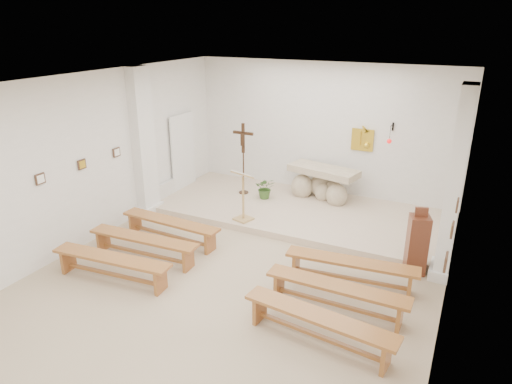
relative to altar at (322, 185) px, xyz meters
The scene contains 29 objects.
ground 4.44m from the altar, 93.14° to the right, with size 7.00×10.00×0.00m, color tan.
wall_left 5.91m from the altar, 130.27° to the right, with size 0.02×10.00×3.50m, color white.
wall_right 5.61m from the altar, 53.60° to the right, with size 0.02×10.00×3.50m, color white.
wall_back 1.40m from the altar, 112.45° to the left, with size 7.00×0.02×3.50m, color white.
ceiling 5.33m from the altar, 93.14° to the right, with size 7.00×10.00×0.02m, color silver.
sanctuary_platform 1.03m from the altar, 104.94° to the right, with size 6.98×3.00×0.15m, color beige.
pilaster_left 4.52m from the altar, 146.33° to the right, with size 0.26×0.55×3.50m, color white.
pilaster_right 4.14m from the altar, 37.56° to the right, with size 0.26×0.55×3.50m, color white.
gold_wall_relief 1.51m from the altar, 34.45° to the left, with size 0.55×0.04×0.55m, color gold.
sanctuary_lamp 2.02m from the altar, 11.32° to the left, with size 0.11×0.36×0.44m.
station_frame_left_front 6.51m from the altar, 125.49° to the right, with size 0.03×0.20×0.20m, color #452D1E.
station_frame_left_mid 5.74m from the altar, 131.43° to the right, with size 0.03×0.20×0.20m, color #452D1E.
station_frame_left_rear 5.05m from the altar, 139.19° to the right, with size 0.03×0.20×0.20m, color #452D1E.
station_frame_right_front 6.25m from the altar, 58.19° to the right, with size 0.03×0.20×0.20m, color #452D1E.
station_frame_right_mid 5.44m from the altar, 52.49° to the right, with size 0.03×0.20×0.20m, color #452D1E.
station_frame_right_rear 4.71m from the altar, 44.80° to the right, with size 0.03×0.20×0.20m, color #452D1E.
radiator_left 4.05m from the altar, 155.09° to the right, with size 0.10×0.85×0.52m, color silver.
radiator_right 3.62m from the altar, 28.14° to the right, with size 0.10×0.85×0.52m, color silver.
altar is the anchor object (origin of this frame).
lectern 2.41m from the altar, 119.16° to the right, with size 0.51×0.46×1.21m.
crucifix_stand 2.17m from the altar, 164.44° to the right, with size 0.56×0.25×1.87m.
potted_plant 1.44m from the altar, 153.81° to the right, with size 0.50×0.44×0.56m, color #3A6227.
donation_pedestal 3.66m from the altar, 43.28° to the right, with size 0.44×0.44×1.32m.
bench_left_front 4.10m from the altar, 122.30° to the right, with size 2.34×0.48×0.49m.
bench_right_front 3.86m from the altar, 63.78° to the right, with size 2.35×0.59×0.49m.
bench_left_second 4.86m from the altar, 116.74° to the right, with size 2.34×0.50×0.49m.
bench_right_second 4.67m from the altar, 68.57° to the right, with size 2.33×0.39×0.49m.
bench_left_third 5.66m from the altar, 112.72° to the right, with size 2.35×0.58×0.49m.
bench_right_third 5.50m from the altar, 71.93° to the right, with size 2.35×0.63×0.49m.
Camera 1 is at (3.55, -6.13, 4.44)m, focal length 32.00 mm.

